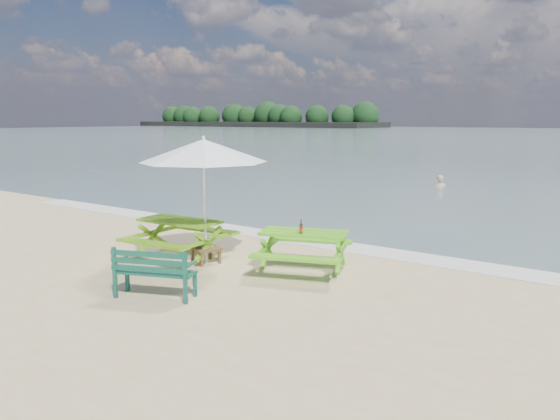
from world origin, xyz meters
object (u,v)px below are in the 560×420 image
Objects in this scene: picnic_table_left at (180,240)px; patio_umbrella at (204,151)px; picnic_table_right at (304,252)px; side_table at (206,255)px; swimmer at (439,194)px; park_bench at (155,282)px; beer_bottle at (301,229)px.

picnic_table_left is 0.64× the size of patio_umbrella.
picnic_table_left reaches higher than picnic_table_right.
side_table is (0.69, 0.04, -0.22)m from picnic_table_left.
picnic_table_left is 15.37m from swimmer.
side_table is at bearing 3.39° from picnic_table_left.
park_bench is at bearing -68.29° from side_table.
picnic_table_left is 2.50m from park_bench.
beer_bottle is (2.67, 0.51, 0.47)m from picnic_table_left.
picnic_table_right reaches higher than side_table.
swimmer is (-0.68, 15.31, -0.56)m from side_table.
beer_bottle reaches higher than picnic_table_left.
park_bench is 2.20m from side_table.
swimmer is (0.01, 15.35, -0.79)m from picnic_table_left.
picnic_table_left is at bearing -165.52° from picnic_table_right.
patio_umbrella is 15.55m from swimmer.
beer_bottle is (1.98, 0.47, -1.40)m from patio_umbrella.
swimmer is (-2.66, 14.84, -1.26)m from beer_bottle.
picnic_table_right is 2.78m from patio_umbrella.
park_bench is at bearing -85.08° from swimmer.
swimmer reaches higher than side_table.
swimmer is (-1.49, 17.35, -0.64)m from park_bench.
picnic_table_left is at bearing -90.03° from swimmer.
picnic_table_left is 1.19× the size of swimmer.
park_bench is 0.81× the size of swimmer.
beer_bottle is at bearing 65.04° from park_bench.
beer_bottle is (1.98, 0.47, 0.69)m from side_table.
beer_bottle is at bearing 13.43° from patio_umbrella.
picnic_table_right is 1.32× the size of swimmer.
patio_umbrella reaches higher than side_table.
picnic_table_right is 0.52m from beer_bottle.
picnic_table_right is at bearing 67.24° from park_bench.
patio_umbrella reaches higher than beer_bottle.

